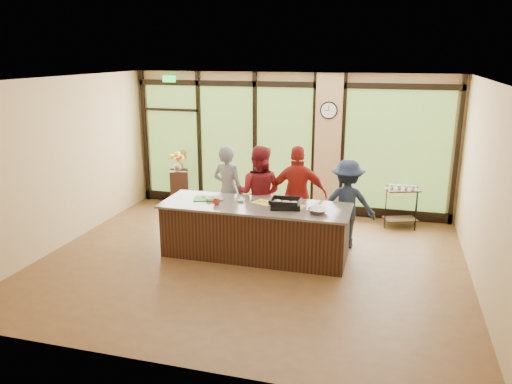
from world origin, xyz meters
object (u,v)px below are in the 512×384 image
Objects in this scene: flower_stand at (179,187)px; cook_right at (347,204)px; island_base at (255,231)px; roasting_pan at (285,205)px; bar_cart at (401,202)px; cook_left at (228,191)px.

cook_right is at bearing -43.91° from flower_stand.
cook_right is (1.45, 0.86, 0.36)m from island_base.
roasting_pan is at bearing -61.49° from flower_stand.
island_base reaches higher than flower_stand.
roasting_pan is at bearing -4.61° from island_base.
roasting_pan is 2.96m from bar_cart.
roasting_pan is 0.55× the size of bar_cart.
cook_right reaches higher than roasting_pan.
cook_left is 1.11× the size of cook_right.
flower_stand is (-1.74, 1.64, -0.48)m from cook_left.
flower_stand is at bearing 135.53° from island_base.
cook_left reaches higher than cook_right.
flower_stand is 4.91m from bar_cart.
roasting_pan reaches higher than flower_stand.
cook_left is 3.47m from bar_cart.
bar_cart is at bearing -131.99° from cook_right.
cook_right reaches higher than flower_stand.
cook_right is 1.66m from bar_cart.
bar_cart is (2.41, 2.19, 0.08)m from island_base.
roasting_pan is (1.28, -0.85, 0.08)m from cook_left.
roasting_pan reaches higher than island_base.
cook_left is 2.18× the size of flower_stand.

